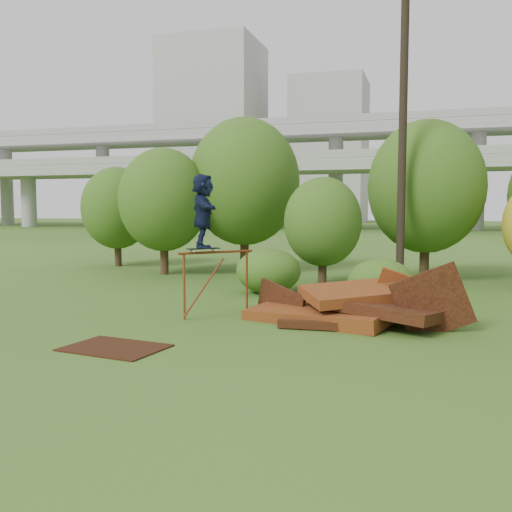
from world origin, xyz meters
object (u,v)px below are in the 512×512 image
(skater, at_px, (203,211))
(utility_pole, at_px, (403,127))
(scrap_pile, at_px, (349,307))
(flat_plate, at_px, (115,348))

(skater, xyz_separation_m, utility_pole, (4.54, 7.08, 2.85))
(scrap_pile, height_order, utility_pole, utility_pole)
(flat_plate, bearing_deg, scrap_pile, 44.39)
(scrap_pile, relative_size, flat_plate, 2.87)
(skater, height_order, utility_pole, utility_pole)
(skater, relative_size, flat_plate, 0.97)
(utility_pole, bearing_deg, scrap_pile, -97.75)
(scrap_pile, height_order, skater, skater)
(flat_plate, bearing_deg, skater, 82.05)
(scrap_pile, distance_m, skater, 4.38)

